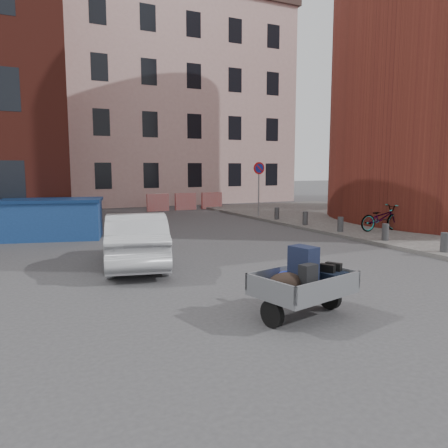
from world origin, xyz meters
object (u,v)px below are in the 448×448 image
dumpster (52,219)px  bicycle (381,218)px  silver_car (136,239)px  trailer (303,282)px

dumpster → bicycle: 12.04m
dumpster → bicycle: dumpster is taller
silver_car → bicycle: (9.71, 1.29, -0.07)m
bicycle → dumpster: bearing=72.5°
silver_car → bicycle: 9.79m
trailer → dumpster: bearing=93.1°
dumpster → silver_car: 5.67m
dumpster → silver_car: dumpster is taller
trailer → silver_car: 5.34m
trailer → silver_car: silver_car is taller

